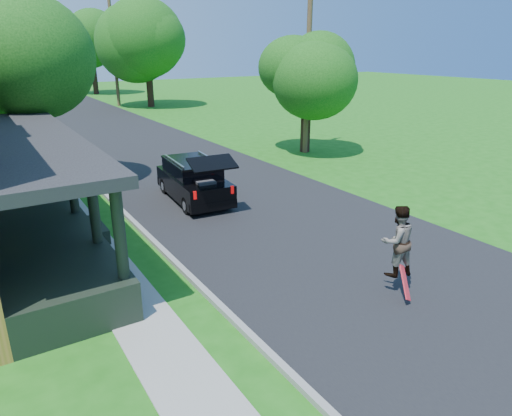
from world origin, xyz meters
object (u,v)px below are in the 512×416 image
black_suv (194,180)px  utility_pole_near (308,53)px  tree_right_near (307,69)px  skateboarder (397,241)px

black_suv → utility_pole_near: (8.40, 4.25, 4.25)m
black_suv → tree_right_near: tree_right_near is taller
skateboarder → tree_right_near: (7.38, 12.85, 2.98)m
skateboarder → utility_pole_near: utility_pole_near is taller
utility_pole_near → tree_right_near: bearing=52.4°
skateboarder → utility_pole_near: 15.10m
black_suv → utility_pole_near: utility_pole_near is taller
skateboarder → black_suv: bearing=-70.5°
skateboarder → tree_right_near: 15.12m
tree_right_near → utility_pole_near: utility_pole_near is taller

